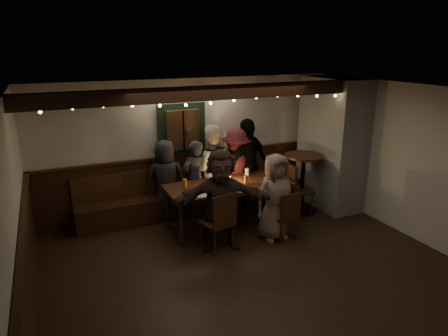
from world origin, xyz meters
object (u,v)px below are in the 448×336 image
chair_end (295,186)px  person_g (275,197)px  chair_near_left (220,219)px  person_c (211,169)px  person_e (248,164)px  person_f (221,200)px  dining_table (228,188)px  high_top (303,176)px  person_b (195,179)px  person_d (237,169)px  chair_near_right (287,214)px  person_a (166,180)px

chair_end → person_g: bearing=-141.0°
chair_end → chair_near_left: bearing=-158.2°
person_c → person_e: 0.77m
chair_near_left → person_f: size_ratio=0.60×
dining_table → person_e: person_e is taller
high_top → person_b: bearing=162.0°
person_g → person_d: bearing=89.0°
dining_table → person_f: 0.86m
person_b → person_f: bearing=78.5°
high_top → person_e: (-0.87, 0.66, 0.18)m
chair_end → person_f: bearing=-160.4°
person_e → person_f: (-1.21, -1.38, -0.08)m
chair_near_right → high_top: high_top is taller
chair_near_left → chair_end: (1.93, 0.77, 0.01)m
high_top → chair_end: bearing=-166.1°
high_top → person_f: bearing=-160.9°
person_f → dining_table: bearing=71.5°
person_g → person_a: bearing=131.7°
chair_near_right → person_f: size_ratio=0.52×
chair_near_right → person_b: size_ratio=0.58×
person_c → person_d: size_ratio=1.07×
chair_end → person_d: person_d is taller
person_b → person_g: bearing=113.5°
person_f → person_g: person_f is taller
chair_near_right → chair_end: (0.76, 0.89, 0.09)m
high_top → person_c: (-1.64, 0.73, 0.14)m
person_c → person_g: bearing=125.2°
person_c → person_f: bearing=89.1°
person_b → person_c: person_c is taller
person_a → person_b: 0.55m
person_a → chair_near_left: bearing=111.9°
person_b → person_f: person_f is taller
person_c → person_d: 0.54m
person_a → person_g: person_a is taller
chair_near_right → high_top: size_ratio=0.74×
dining_table → chair_near_right: dining_table is taller
dining_table → chair_end: 1.42m
chair_near_right → person_g: size_ratio=0.58×
person_c → chair_near_left: bearing=88.4°
person_b → person_c: bearing=-176.2°
high_top → person_b: 2.11m
dining_table → person_c: person_c is taller
chair_near_right → person_d: 1.68m
high_top → person_a: (-2.54, 0.78, 0.03)m
dining_table → person_a: 1.22m
chair_near_left → person_g: bearing=2.1°
person_c → chair_near_right: bearing=128.0°
dining_table → high_top: (1.61, 0.00, 0.00)m
person_d → person_f: size_ratio=0.98×
person_b → person_c: (0.36, 0.08, 0.13)m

